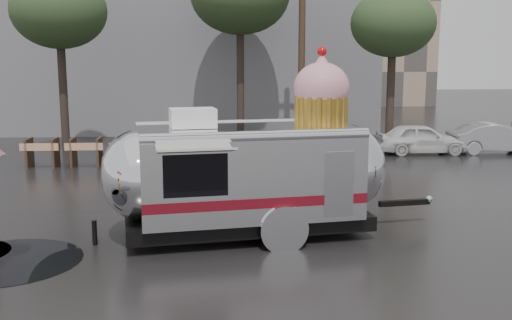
{
  "coord_description": "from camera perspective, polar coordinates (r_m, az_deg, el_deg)",
  "views": [
    {
      "loc": [
        -0.89,
        -10.89,
        3.74
      ],
      "look_at": [
        -0.14,
        1.47,
        1.62
      ],
      "focal_mm": 42.0,
      "sensor_mm": 36.0,
      "label": 1
    }
  ],
  "objects": [
    {
      "name": "ground",
      "position": [
        11.55,
        1.17,
        -9.2
      ],
      "size": [
        120.0,
        120.0,
        0.0
      ],
      "primitive_type": "plane",
      "color": "black",
      "rests_on": "ground"
    },
    {
      "name": "puddles",
      "position": [
        11.78,
        -22.78,
        -9.57
      ],
      "size": [
        8.11,
        8.97,
        0.01
      ],
      "color": "black",
      "rests_on": "ground"
    },
    {
      "name": "grey_building",
      "position": [
        35.14,
        -8.79,
        14.1
      ],
      "size": [
        22.0,
        12.0,
        13.0
      ],
      "primitive_type": "cube",
      "color": "slate",
      "rests_on": "ground"
    },
    {
      "name": "utility_pole",
      "position": [
        25.14,
        4.39,
        11.68
      ],
      "size": [
        1.6,
        0.28,
        9.0
      ],
      "color": "#473323",
      "rests_on": "ground"
    },
    {
      "name": "tree_left",
      "position": [
        24.72,
        -18.26,
        13.27
      ],
      "size": [
        3.64,
        3.64,
        6.95
      ],
      "color": "#382D26",
      "rests_on": "ground"
    },
    {
      "name": "tree_right",
      "position": [
        24.9,
        12.93,
        12.49
      ],
      "size": [
        3.36,
        3.36,
        6.42
      ],
      "color": "#382D26",
      "rests_on": "ground"
    },
    {
      "name": "barricade_row",
      "position": [
        21.61,
        -15.86,
        0.77
      ],
      "size": [
        4.3,
        0.8,
        1.0
      ],
      "color": "#473323",
      "rests_on": "ground"
    },
    {
      "name": "airstream_trailer",
      "position": [
        12.6,
        -0.48,
        -0.89
      ],
      "size": [
        7.46,
        3.6,
        4.06
      ],
      "rotation": [
        0.0,
        0.0,
        0.16
      ],
      "color": "silver",
      "rests_on": "ground"
    }
  ]
}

